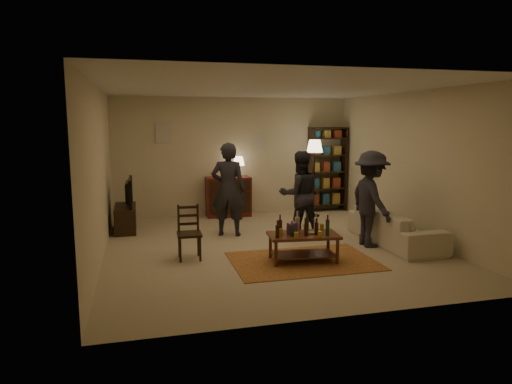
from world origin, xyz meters
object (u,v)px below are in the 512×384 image
object	(u,v)px
coffee_table	(303,237)
tv_stand	(126,212)
sofa	(395,227)
dining_chair	(189,230)
floor_lamp	(315,151)
bookshelf	(327,168)
dresser	(229,195)
person_left	(228,189)
person_right	(300,194)
person_by_sofa	(371,199)

from	to	relation	value
coffee_table	tv_stand	world-z (taller)	tv_stand
sofa	dining_chair	bearing A→B (deg)	89.49
floor_lamp	dining_chair	bearing A→B (deg)	-140.38
dining_chair	bookshelf	distance (m)	4.87
tv_stand	floor_lamp	size ratio (longest dim) A/B	0.61
coffee_table	bookshelf	xyz separation A→B (m)	(1.99, 3.76, 0.64)
dining_chair	sofa	bearing A→B (deg)	1.26
bookshelf	floor_lamp	world-z (taller)	bookshelf
coffee_table	sofa	xyz separation A→B (m)	(1.94, 0.58, -0.09)
dresser	floor_lamp	size ratio (longest dim) A/B	0.78
person_left	person_right	distance (m)	1.34
coffee_table	person_left	distance (m)	2.13
person_left	person_by_sofa	world-z (taller)	person_left
dining_chair	person_right	bearing A→B (deg)	24.10
person_right	person_by_sofa	xyz separation A→B (m)	(0.97, -0.93, 0.02)
bookshelf	person_right	bearing A→B (deg)	-123.81
sofa	person_left	world-z (taller)	person_left
tv_stand	bookshelf	distance (m)	4.84
sofa	bookshelf	bearing A→B (deg)	-0.82
sofa	person_right	size ratio (longest dim) A/B	1.29
sofa	tv_stand	bearing A→B (deg)	64.66
person_by_sofa	dining_chair	bearing A→B (deg)	88.62
dresser	person_left	xyz separation A→B (m)	(-0.35, -1.78, 0.41)
dining_chair	person_by_sofa	bearing A→B (deg)	1.03
tv_stand	bookshelf	xyz separation A→B (m)	(4.69, 0.98, 0.65)
floor_lamp	person_by_sofa	size ratio (longest dim) A/B	1.05
bookshelf	person_by_sofa	world-z (taller)	bookshelf
dining_chair	bookshelf	size ratio (longest dim) A/B	0.43
dresser	person_by_sofa	distance (m)	3.67
person_right	person_by_sofa	bearing A→B (deg)	136.22
dresser	person_left	bearing A→B (deg)	-101.01
coffee_table	sofa	distance (m)	2.03
sofa	person_right	world-z (taller)	person_right
coffee_table	person_left	xyz separation A→B (m)	(-0.80, 1.91, 0.49)
person_by_sofa	person_left	bearing A→B (deg)	58.35
dining_chair	sofa	world-z (taller)	dining_chair
dining_chair	person_right	world-z (taller)	person_right
dining_chair	person_by_sofa	distance (m)	3.15
floor_lamp	person_left	distance (m)	2.63
dresser	sofa	world-z (taller)	dresser
tv_stand	dresser	bearing A→B (deg)	22.07
dresser	sofa	size ratio (longest dim) A/B	0.65
coffee_table	person_right	distance (m)	1.62
dresser	bookshelf	bearing A→B (deg)	1.57
coffee_table	dining_chair	bearing A→B (deg)	160.13
coffee_table	tv_stand	size ratio (longest dim) A/B	1.06
tv_stand	person_right	bearing A→B (deg)	-21.99
tv_stand	person_left	distance (m)	2.15
dining_chair	person_left	xyz separation A→B (m)	(0.89, 1.30, 0.43)
person_left	sofa	bearing A→B (deg)	173.14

